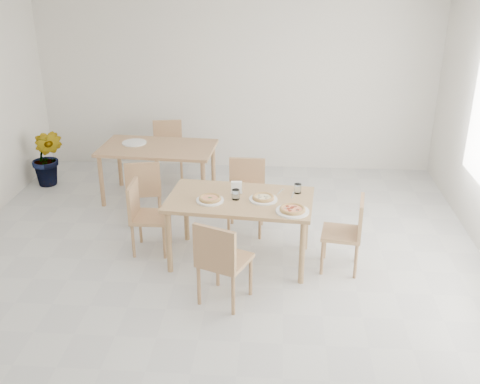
# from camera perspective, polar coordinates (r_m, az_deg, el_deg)

# --- Properties ---
(main_table) EXTENTS (1.61, 1.01, 0.75)m
(main_table) POSITION_cam_1_polar(r_m,az_deg,el_deg) (6.00, 0.00, -1.33)
(main_table) COLOR tan
(main_table) RESTS_ON ground
(chair_south) EXTENTS (0.57, 0.57, 0.88)m
(chair_south) POSITION_cam_1_polar(r_m,az_deg,el_deg) (5.33, -1.99, -6.71)
(chair_south) COLOR tan
(chair_south) RESTS_ON ground
(chair_north) EXTENTS (0.44, 0.44, 0.88)m
(chair_north) POSITION_cam_1_polar(r_m,az_deg,el_deg) (6.77, 0.64, 0.19)
(chair_north) COLOR tan
(chair_north) RESTS_ON ground
(chair_west) EXTENTS (0.41, 0.41, 0.83)m
(chair_west) POSITION_cam_1_polar(r_m,az_deg,el_deg) (6.37, -9.77, -2.02)
(chair_west) COLOR tan
(chair_west) RESTS_ON ground
(chair_east) EXTENTS (0.46, 0.46, 0.82)m
(chair_east) POSITION_cam_1_polar(r_m,az_deg,el_deg) (6.02, 11.04, -3.72)
(chair_east) COLOR tan
(chair_east) RESTS_ON ground
(plate_margherita) EXTENTS (0.29, 0.29, 0.02)m
(plate_margherita) POSITION_cam_1_polar(r_m,az_deg,el_deg) (5.91, -3.06, -0.84)
(plate_margherita) COLOR white
(plate_margherita) RESTS_ON main_table
(plate_mushroom) EXTENTS (0.30, 0.30, 0.02)m
(plate_mushroom) POSITION_cam_1_polar(r_m,az_deg,el_deg) (5.92, 2.38, -0.74)
(plate_mushroom) COLOR white
(plate_mushroom) RESTS_ON main_table
(plate_pepperoni) EXTENTS (0.34, 0.34, 0.02)m
(plate_pepperoni) POSITION_cam_1_polar(r_m,az_deg,el_deg) (5.68, 5.34, -1.95)
(plate_pepperoni) COLOR white
(plate_pepperoni) RESTS_ON main_table
(pizza_margherita) EXTENTS (0.30, 0.30, 0.03)m
(pizza_margherita) POSITION_cam_1_polar(r_m,az_deg,el_deg) (5.90, -3.07, -0.64)
(pizza_margherita) COLOR tan
(pizza_margherita) RESTS_ON plate_margherita
(pizza_mushroom) EXTENTS (0.27, 0.27, 0.03)m
(pizza_mushroom) POSITION_cam_1_polar(r_m,az_deg,el_deg) (5.92, 2.38, -0.54)
(pizza_mushroom) COLOR tan
(pizza_mushroom) RESTS_ON plate_mushroom
(pizza_pepperoni) EXTENTS (0.28, 0.28, 0.03)m
(pizza_pepperoni) POSITION_cam_1_polar(r_m,az_deg,el_deg) (5.67, 5.35, -1.74)
(pizza_pepperoni) COLOR tan
(pizza_pepperoni) RESTS_ON plate_pepperoni
(tumbler_a) EXTENTS (0.08, 0.08, 0.11)m
(tumbler_a) POSITION_cam_1_polar(r_m,az_deg,el_deg) (5.92, -0.45, -0.26)
(tumbler_a) COLOR white
(tumbler_a) RESTS_ON main_table
(tumbler_b) EXTENTS (0.08, 0.08, 0.10)m
(tumbler_b) POSITION_cam_1_polar(r_m,az_deg,el_deg) (6.11, 5.88, 0.35)
(tumbler_b) COLOR white
(tumbler_b) RESTS_ON main_table
(napkin_holder) EXTENTS (0.13, 0.07, 0.14)m
(napkin_holder) POSITION_cam_1_polar(r_m,az_deg,el_deg) (6.05, -0.35, 0.41)
(napkin_holder) COLOR silver
(napkin_holder) RESTS_ON main_table
(fork_a) EXTENTS (0.04, 0.17, 0.01)m
(fork_a) POSITION_cam_1_polar(r_m,az_deg,el_deg) (6.06, 5.38, -0.31)
(fork_a) COLOR silver
(fork_a) RESTS_ON main_table
(fork_b) EXTENTS (0.08, 0.17, 0.01)m
(fork_b) POSITION_cam_1_polar(r_m,az_deg,el_deg) (6.13, 4.11, 0.02)
(fork_b) COLOR silver
(fork_b) RESTS_ON main_table
(second_table) EXTENTS (1.57, 0.96, 0.75)m
(second_table) POSITION_cam_1_polar(r_m,az_deg,el_deg) (7.65, -8.35, 4.01)
(second_table) COLOR tan
(second_table) RESTS_ON ground
(chair_back_s) EXTENTS (0.50, 0.50, 0.85)m
(chair_back_s) POSITION_cam_1_polar(r_m,az_deg,el_deg) (7.00, -9.75, 0.50)
(chair_back_s) COLOR tan
(chair_back_s) RESTS_ON ground
(chair_back_n) EXTENTS (0.49, 0.49, 0.86)m
(chair_back_n) POSITION_cam_1_polar(r_m,az_deg,el_deg) (8.43, -7.31, 4.68)
(chair_back_n) COLOR tan
(chair_back_n) RESTS_ON ground
(plate_empty) EXTENTS (0.33, 0.33, 0.02)m
(plate_empty) POSITION_cam_1_polar(r_m,az_deg,el_deg) (7.81, -10.69, 4.94)
(plate_empty) COLOR white
(plate_empty) RESTS_ON second_table
(potted_plant) EXTENTS (0.48, 0.39, 0.85)m
(potted_plant) POSITION_cam_1_polar(r_m,az_deg,el_deg) (8.55, -18.96, 3.34)
(potted_plant) COLOR #295E1C
(potted_plant) RESTS_ON ground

